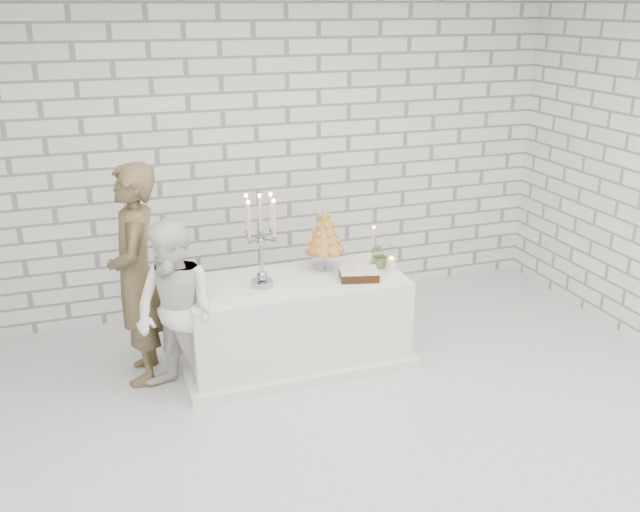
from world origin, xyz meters
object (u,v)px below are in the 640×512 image
(cake_table, at_px, (296,321))
(groom, at_px, (137,275))
(bride, at_px, (175,314))
(candelabra, at_px, (261,241))
(croquembouche, at_px, (325,240))

(cake_table, distance_m, groom, 1.35)
(bride, xyz_separation_m, candelabra, (0.73, 0.21, 0.42))
(bride, distance_m, candelabra, 0.87)
(groom, height_order, candelabra, groom)
(groom, distance_m, bride, 0.51)
(cake_table, xyz_separation_m, bride, (-1.01, -0.25, 0.34))
(cake_table, distance_m, bride, 1.10)
(groom, distance_m, candelabra, 1.01)
(cake_table, xyz_separation_m, candelabra, (-0.29, -0.04, 0.76))
(candelabra, bearing_deg, groom, 167.82)
(candelabra, distance_m, croquembouche, 0.64)
(cake_table, height_order, candelabra, candelabra)
(cake_table, distance_m, candelabra, 0.81)
(cake_table, bearing_deg, bride, -165.92)
(groom, xyz_separation_m, croquembouche, (1.55, -0.02, 0.12))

